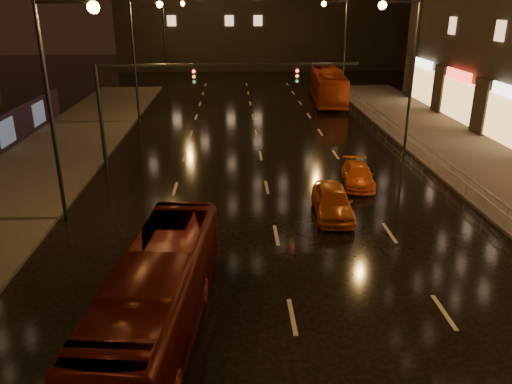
% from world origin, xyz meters
% --- Properties ---
extents(ground, '(140.00, 140.00, 0.00)m').
position_xyz_m(ground, '(0.00, 20.00, 0.00)').
color(ground, black).
rests_on(ground, ground).
extents(sidewalk_left, '(7.00, 70.00, 0.15)m').
position_xyz_m(sidewalk_left, '(-13.50, 15.00, 0.07)').
color(sidewalk_left, '#38332D').
rests_on(sidewalk_left, ground).
extents(traffic_signal, '(15.31, 0.32, 6.20)m').
position_xyz_m(traffic_signal, '(-5.06, 20.00, 4.74)').
color(traffic_signal, black).
rests_on(traffic_signal, ground).
extents(railing_right, '(0.05, 56.00, 1.00)m').
position_xyz_m(railing_right, '(10.20, 18.00, 0.90)').
color(railing_right, '#99999E').
rests_on(railing_right, sidewalk_right).
extents(bus_red, '(3.36, 9.98, 2.72)m').
position_xyz_m(bus_red, '(-4.13, 3.29, 1.36)').
color(bus_red, '#51110B').
rests_on(bus_red, ground).
extents(bus_curb, '(3.75, 11.91, 3.26)m').
position_xyz_m(bus_curb, '(7.80, 40.39, 1.63)').
color(bus_curb, '#A73610').
rests_on(bus_curb, ground).
extents(taxi_near, '(1.96, 4.35, 1.45)m').
position_xyz_m(taxi_near, '(2.81, 12.00, 0.73)').
color(taxi_near, '#B85111').
rests_on(taxi_near, ground).
extents(taxi_far, '(2.06, 4.07, 1.13)m').
position_xyz_m(taxi_far, '(5.04, 16.17, 0.57)').
color(taxi_far, orange).
rests_on(taxi_far, ground).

